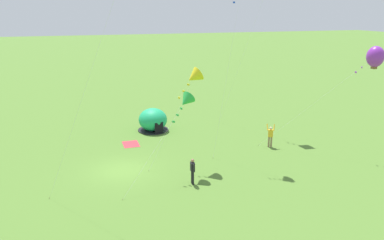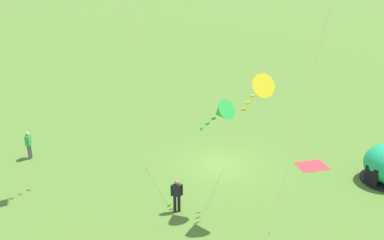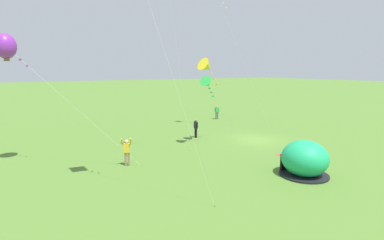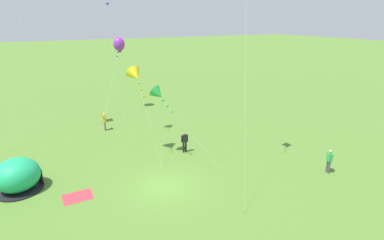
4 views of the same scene
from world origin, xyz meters
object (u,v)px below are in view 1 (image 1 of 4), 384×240
(person_flying_kite, at_px, (270,135))
(kite_yellow, at_px, (194,77))
(popup_tent, at_px, (153,120))
(kite_purple, at_px, (375,57))
(person_far_back, at_px, (193,170))
(kite_green, at_px, (186,101))

(person_flying_kite, distance_m, kite_yellow, 8.81)
(popup_tent, height_order, person_flying_kite, popup_tent)
(kite_purple, bearing_deg, person_flying_kite, -120.71)
(person_far_back, bearing_deg, person_flying_kite, 119.01)
(person_far_back, height_order, kite_green, kite_green)
(popup_tent, height_order, kite_purple, kite_purple)
(popup_tent, bearing_deg, person_far_back, 0.36)
(person_far_back, xyz_separation_m, person_flying_kite, (-4.49, 8.09, 0.03))
(person_flying_kite, bearing_deg, kite_yellow, -80.67)
(person_far_back, bearing_deg, kite_purple, 93.60)
(kite_purple, bearing_deg, popup_tent, -127.17)
(person_far_back, height_order, kite_yellow, kite_yellow)
(kite_purple, relative_size, kite_yellow, 1.18)
(person_flying_kite, xyz_separation_m, kite_purple, (3.60, 6.06, 6.52))
(person_flying_kite, height_order, kite_purple, kite_purple)
(kite_yellow, bearing_deg, kite_purple, 79.27)
(person_far_back, distance_m, kite_purple, 15.62)
(person_flying_kite, xyz_separation_m, kite_yellow, (1.14, -6.93, 5.33))
(kite_purple, xyz_separation_m, kite_yellow, (-2.46, -12.98, -1.19))
(person_flying_kite, relative_size, kite_yellow, 0.27)
(kite_purple, relative_size, kite_green, 1.47)
(person_flying_kite, height_order, kite_yellow, kite_yellow)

